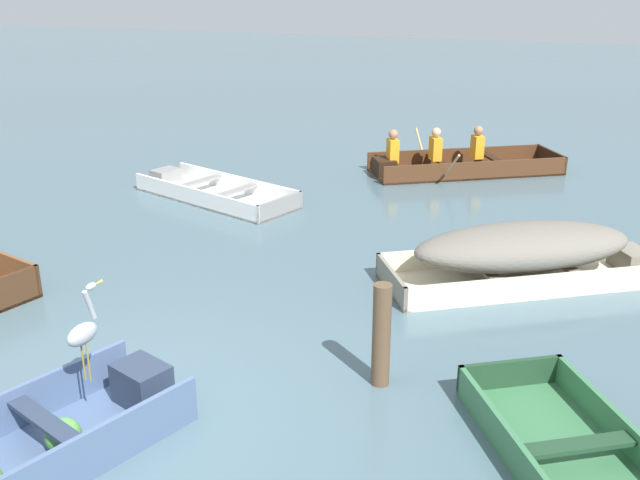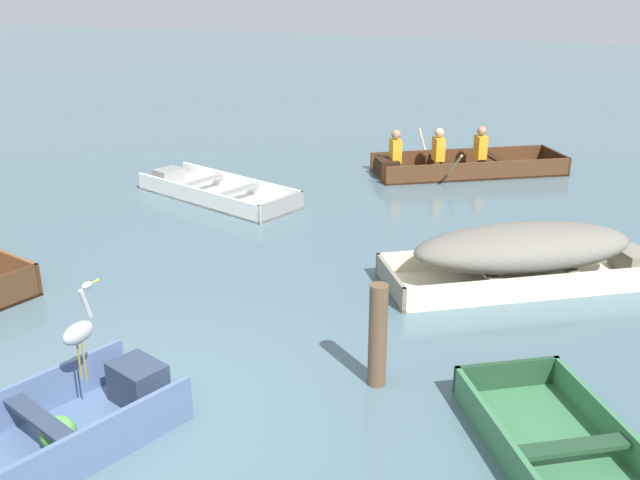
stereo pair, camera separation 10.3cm
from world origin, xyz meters
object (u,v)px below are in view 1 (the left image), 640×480
object	(u,v)px
skiff_white_outer_moored	(211,192)
mooring_post	(381,335)
heron_on_dinghy	(83,331)
skiff_cream_near_moored	(524,251)
rowboat_dark_varnish_with_crew	(454,163)

from	to	relation	value
skiff_white_outer_moored	mooring_post	bearing A→B (deg)	-45.89
heron_on_dinghy	mooring_post	xyz separation A→B (m)	(2.13, 1.51, -0.37)
skiff_white_outer_moored	skiff_cream_near_moored	bearing A→B (deg)	-17.16
heron_on_dinghy	mooring_post	bearing A→B (deg)	35.29
skiff_cream_near_moored	heron_on_dinghy	world-z (taller)	heron_on_dinghy
skiff_white_outer_moored	mooring_post	xyz separation A→B (m)	(4.53, -4.67, 0.41)
rowboat_dark_varnish_with_crew	mooring_post	distance (m)	7.94
skiff_cream_near_moored	skiff_white_outer_moored	distance (m)	5.75
skiff_white_outer_moored	rowboat_dark_varnish_with_crew	world-z (taller)	rowboat_dark_varnish_with_crew
skiff_cream_near_moored	mooring_post	bearing A→B (deg)	-107.74
skiff_cream_near_moored	rowboat_dark_varnish_with_crew	world-z (taller)	rowboat_dark_varnish_with_crew
skiff_cream_near_moored	rowboat_dark_varnish_with_crew	xyz separation A→B (m)	(-1.90, 4.90, -0.22)
skiff_white_outer_moored	heron_on_dinghy	world-z (taller)	heron_on_dinghy
mooring_post	rowboat_dark_varnish_with_crew	bearing A→B (deg)	96.83
heron_on_dinghy	skiff_cream_near_moored	bearing A→B (deg)	55.49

